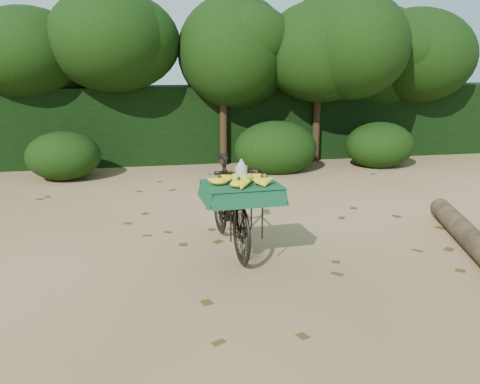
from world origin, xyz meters
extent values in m
plane|color=tan|center=(0.00, 0.00, 0.00)|extent=(80.00, 80.00, 0.00)
imported|color=black|center=(-0.40, -0.33, 0.59)|extent=(0.65, 1.99, 1.18)
cube|color=black|center=(-0.37, -0.93, 0.97)|extent=(0.45, 0.54, 0.03)
cube|color=#15512B|center=(-0.37, -0.93, 0.99)|extent=(0.88, 0.75, 0.01)
ellipsoid|color=#7DA628|center=(-0.28, -0.93, 1.05)|extent=(0.11, 0.09, 0.13)
ellipsoid|color=#7DA628|center=(-0.34, -0.86, 1.05)|extent=(0.11, 0.09, 0.13)
ellipsoid|color=#7DA628|center=(-0.44, -0.89, 1.05)|extent=(0.11, 0.09, 0.13)
ellipsoid|color=#7DA628|center=(-0.43, -0.97, 1.05)|extent=(0.11, 0.09, 0.13)
ellipsoid|color=#7DA628|center=(-0.34, -1.00, 1.05)|extent=(0.11, 0.09, 0.13)
cylinder|color=#EAE5C6|center=(-0.37, -0.92, 1.11)|extent=(0.14, 0.14, 0.18)
cube|color=black|center=(0.00, 6.30, 0.90)|extent=(26.00, 1.80, 1.80)
camera|label=1|loc=(-1.53, -6.46, 2.32)|focal=38.00mm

